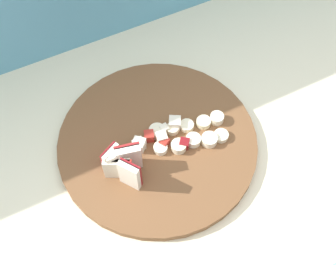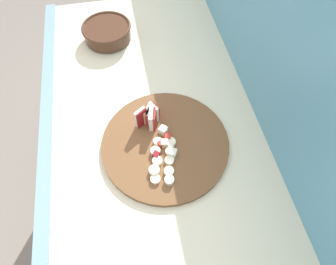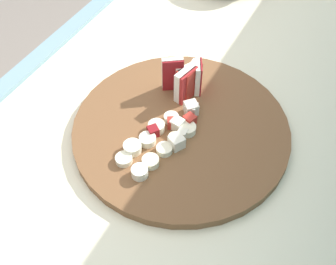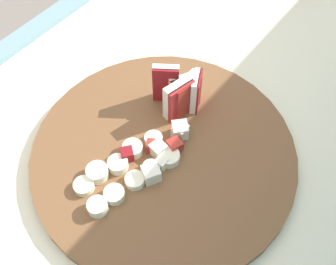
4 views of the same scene
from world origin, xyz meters
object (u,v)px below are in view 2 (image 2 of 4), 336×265
Objects in this scene: cutting_board at (165,144)px; apple_dice_pile at (165,141)px; ceramic_bowl at (107,32)px; banana_slice_rows at (163,161)px; apple_wedge_fan at (150,116)px.

cutting_board is 0.02m from apple_dice_pile.
ceramic_bowl reaches higher than cutting_board.
ceramic_bowl reaches higher than banana_slice_rows.
ceramic_bowl is (-0.41, -0.09, -0.01)m from apple_wedge_fan.
apple_wedge_fan is 0.14m from banana_slice_rows.
apple_wedge_fan is 0.42× the size of ceramic_bowl.
apple_wedge_fan is 0.51× the size of banana_slice_rows.
apple_wedge_fan is at bearing -160.34° from apple_dice_pile.
cutting_board is 2.05× the size of ceramic_bowl.
apple_wedge_fan reaches higher than banana_slice_rows.
apple_wedge_fan reaches higher than cutting_board.
banana_slice_rows is (0.14, 0.01, -0.02)m from apple_wedge_fan.
apple_wedge_fan reaches higher than ceramic_bowl.
cutting_board is at bearing 19.93° from apple_wedge_fan.
apple_wedge_fan is at bearing 13.03° from ceramic_bowl.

